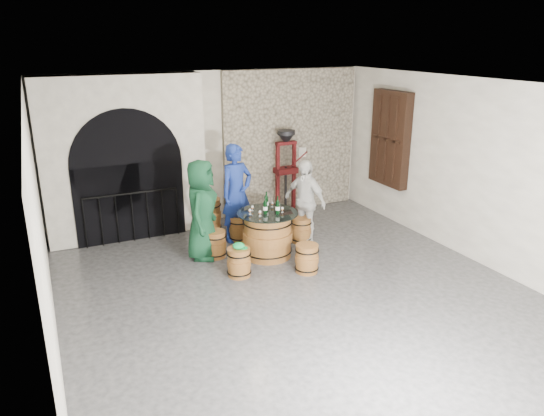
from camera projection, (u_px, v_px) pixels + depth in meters
name	position (u px, v px, depth m)	size (l,w,h in m)	color
ground	(300.00, 296.00, 8.02)	(8.00, 8.00, 0.00)	#2F2F32
wall_back	(214.00, 148.00, 10.96)	(8.00, 8.00, 0.00)	silver
wall_front	(539.00, 335.00, 4.07)	(8.00, 8.00, 0.00)	silver
wall_left	(42.00, 235.00, 6.12)	(8.00, 8.00, 0.00)	silver
wall_right	(480.00, 173.00, 8.91)	(8.00, 8.00, 0.00)	silver
ceiling	(304.00, 86.00, 7.01)	(8.00, 8.00, 0.00)	beige
stone_facing_panel	(290.00, 141.00, 11.63)	(3.20, 0.12, 3.18)	tan
arched_opening	(125.00, 160.00, 9.98)	(3.10, 0.60, 3.19)	silver
shuttered_window	(390.00, 139.00, 10.87)	(0.23, 1.10, 2.00)	black
barrel_table	(268.00, 235.00, 9.37)	(1.11, 1.11, 0.85)	brown
barrel_stool_left	(215.00, 244.00, 9.39)	(0.42, 0.42, 0.50)	brown
barrel_stool_far	(239.00, 229.00, 10.15)	(0.42, 0.42, 0.50)	brown
barrel_stool_right	(301.00, 230.00, 10.09)	(0.42, 0.42, 0.50)	brown
barrel_stool_near_right	(307.00, 258.00, 8.78)	(0.42, 0.42, 0.50)	brown
barrel_stool_near_left	(239.00, 262.00, 8.64)	(0.42, 0.42, 0.50)	brown
green_cap	(239.00, 246.00, 8.54)	(0.25, 0.20, 0.11)	#0D9240
person_green	(202.00, 210.00, 9.17)	(0.89, 0.58, 1.83)	#113D23
person_blue	(237.00, 193.00, 9.97)	(0.70, 0.46, 1.93)	navy
person_white	(305.00, 201.00, 9.98)	(0.96, 0.40, 1.64)	silver
wine_bottle_left	(265.00, 207.00, 9.13)	(0.08, 0.08, 0.32)	black
wine_bottle_center	(278.00, 207.00, 9.14)	(0.08, 0.08, 0.32)	black
wine_bottle_right	(266.00, 202.00, 9.40)	(0.08, 0.08, 0.32)	black
tasting_glass_a	(260.00, 214.00, 9.03)	(0.05, 0.05, 0.10)	#AE5921
tasting_glass_b	(279.00, 206.00, 9.43)	(0.05, 0.05, 0.10)	#AE5921
tasting_glass_c	(252.00, 208.00, 9.31)	(0.05, 0.05, 0.10)	#AE5921
tasting_glass_d	(272.00, 204.00, 9.52)	(0.05, 0.05, 0.10)	#AE5921
tasting_glass_e	(282.00, 210.00, 9.22)	(0.05, 0.05, 0.10)	#AE5921
tasting_glass_f	(250.00, 212.00, 9.12)	(0.05, 0.05, 0.10)	#AE5921
side_barrel	(208.00, 215.00, 10.59)	(0.53, 0.53, 0.71)	brown
corking_press	(286.00, 167.00, 11.35)	(0.79, 0.44, 1.93)	#460B0C
control_box	(301.00, 152.00, 11.74)	(0.18, 0.10, 0.22)	silver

